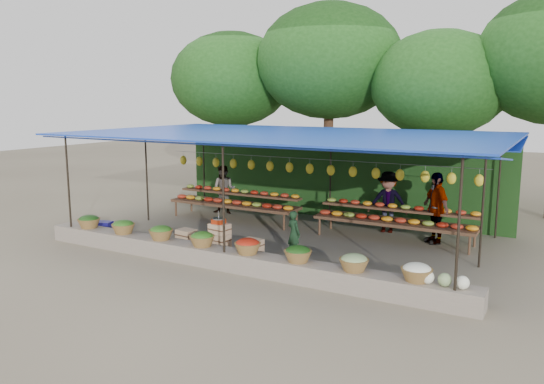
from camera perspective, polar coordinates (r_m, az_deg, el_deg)
The scene contains 16 objects.
ground at distance 14.07m, azimuth 1.56°, elevation -5.16°, with size 60.00×60.00×0.00m, color #695E4D.
stone_curb at distance 11.74m, azimuth -4.72°, elevation -7.22°, with size 10.60×0.55×0.40m, color slate.
stall_canopy at distance 13.68m, azimuth 1.72°, elevation 5.82°, with size 10.80×6.60×2.82m.
produce_baskets at distance 11.70m, azimuth -5.15°, elevation -5.44°, with size 8.98×0.58×0.34m.
netting_backdrop at distance 16.63m, azimuth 6.62°, elevation 1.50°, with size 10.60×0.06×2.50m, color #214A1A.
tree_row at distance 19.07m, azimuth 11.75°, elevation 12.82°, with size 16.51×5.50×7.12m.
fruit_table_left at distance 16.31m, azimuth -3.99°, elevation -0.92°, with size 4.21×0.95×0.93m.
fruit_table_right at distance 14.25m, azimuth 13.12°, elevation -2.71°, with size 4.21×0.95×0.93m.
crate_counter at distance 12.69m, azimuth -5.74°, elevation -5.42°, with size 2.39×0.40×0.77m.
weighing_scale at distance 12.56m, azimuth -5.76°, elevation -3.08°, with size 0.29×0.29×0.31m.
vendor_seated at distance 12.54m, azimuth 2.36°, elevation -4.46°, with size 0.40×0.26×1.09m, color #16321B.
customer_left at distance 17.20m, azimuth -5.17°, elevation 0.23°, with size 0.76×0.60×1.57m, color slate.
customer_mid at distance 15.07m, azimuth 12.36°, elevation -1.05°, with size 1.10×0.63×1.71m, color slate.
customer_right at distance 14.21m, azimuth 17.19°, elevation -1.64°, with size 1.08×0.45×1.84m, color slate.
blue_crate_front at distance 14.66m, azimuth -16.59°, elevation -4.41°, with size 0.46×0.33×0.27m, color navy.
blue_crate_back at distance 15.74m, azimuth -17.62°, elevation -3.52°, with size 0.44×0.32×0.26m, color navy.
Camera 1 is at (6.29, -12.06, 3.63)m, focal length 35.00 mm.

